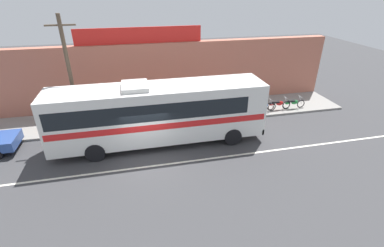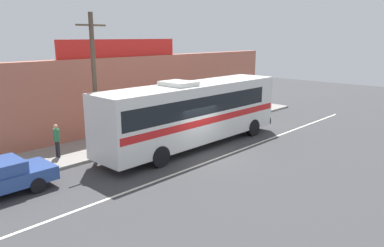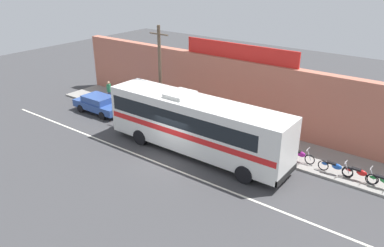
# 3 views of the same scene
# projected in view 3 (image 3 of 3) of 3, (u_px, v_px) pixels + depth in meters

# --- Properties ---
(ground_plane) EXTENTS (70.00, 70.00, 0.00)m
(ground_plane) POSITION_uv_depth(u_px,v_px,m) (169.00, 159.00, 23.06)
(ground_plane) COLOR #3A3A3D
(sidewalk_slab) EXTENTS (30.00, 3.60, 0.14)m
(sidewalk_slab) POSITION_uv_depth(u_px,v_px,m) (216.00, 130.00, 26.85)
(sidewalk_slab) COLOR gray
(sidewalk_slab) RESTS_ON ground_plane
(storefront_facade) EXTENTS (30.00, 0.70, 4.80)m
(storefront_facade) POSITION_uv_depth(u_px,v_px,m) (233.00, 91.00, 27.50)
(storefront_facade) COLOR #B26651
(storefront_facade) RESTS_ON ground_plane
(storefront_billboard) EXTENTS (8.80, 0.12, 1.10)m
(storefront_billboard) POSITION_uv_depth(u_px,v_px,m) (239.00, 52.00, 26.13)
(storefront_billboard) COLOR red
(storefront_billboard) RESTS_ON storefront_facade
(road_center_stripe) EXTENTS (30.00, 0.14, 0.01)m
(road_center_stripe) POSITION_uv_depth(u_px,v_px,m) (160.00, 164.00, 22.47)
(road_center_stripe) COLOR silver
(road_center_stripe) RESTS_ON ground_plane
(intercity_bus) EXTENTS (12.18, 2.66, 3.78)m
(intercity_bus) POSITION_uv_depth(u_px,v_px,m) (195.00, 123.00, 22.94)
(intercity_bus) COLOR silver
(intercity_bus) RESTS_ON ground_plane
(parked_car) EXTENTS (4.43, 1.91, 1.37)m
(parked_car) POSITION_uv_depth(u_px,v_px,m) (99.00, 104.00, 29.84)
(parked_car) COLOR #2D4C93
(parked_car) RESTS_ON ground_plane
(utility_pole) EXTENTS (1.60, 0.22, 7.06)m
(utility_pole) POSITION_uv_depth(u_px,v_px,m) (160.00, 74.00, 26.51)
(utility_pole) COLOR brown
(utility_pole) RESTS_ON sidewalk_slab
(motorcycle_orange) EXTENTS (1.83, 0.56, 0.94)m
(motorcycle_orange) POSITION_uv_depth(u_px,v_px,m) (299.00, 155.00, 22.32)
(motorcycle_orange) COLOR black
(motorcycle_orange) RESTS_ON sidewalk_slab
(motorcycle_blue) EXTENTS (1.93, 0.56, 0.94)m
(motorcycle_blue) POSITION_uv_depth(u_px,v_px,m) (360.00, 173.00, 20.36)
(motorcycle_blue) COLOR black
(motorcycle_blue) RESTS_ON sidewalk_slab
(motorcycle_red) EXTENTS (1.97, 0.56, 0.94)m
(motorcycle_red) POSITION_uv_depth(u_px,v_px,m) (335.00, 167.00, 20.98)
(motorcycle_red) COLOR black
(motorcycle_red) RESTS_ON sidewalk_slab
(motorcycle_green) EXTENTS (1.84, 0.56, 0.94)m
(motorcycle_green) POSITION_uv_depth(u_px,v_px,m) (383.00, 181.00, 19.65)
(motorcycle_green) COLOR black
(motorcycle_green) RESTS_ON sidewalk_slab
(pedestrian_far_right) EXTENTS (0.30, 0.48, 1.67)m
(pedestrian_far_right) POSITION_uv_depth(u_px,v_px,m) (273.00, 134.00, 23.70)
(pedestrian_far_right) COLOR navy
(pedestrian_far_right) RESTS_ON sidewalk_slab
(pedestrian_by_curb) EXTENTS (0.30, 0.48, 1.74)m
(pedestrian_by_curb) POSITION_uv_depth(u_px,v_px,m) (109.00, 90.00, 31.75)
(pedestrian_by_curb) COLOR navy
(pedestrian_by_curb) RESTS_ON sidewalk_slab
(pedestrian_far_left) EXTENTS (0.30, 0.48, 1.69)m
(pedestrian_far_left) POSITION_uv_depth(u_px,v_px,m) (155.00, 101.00, 29.31)
(pedestrian_far_left) COLOR black
(pedestrian_far_left) RESTS_ON sidewalk_slab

